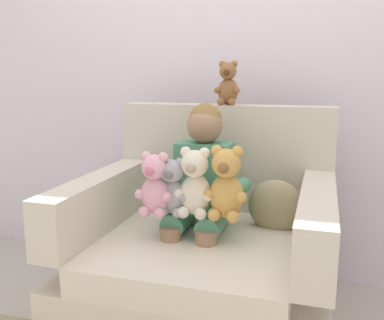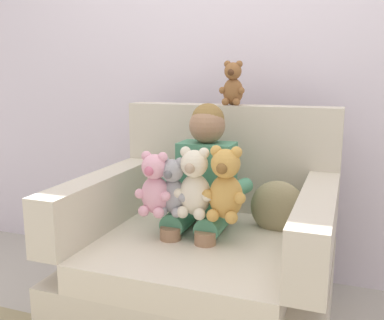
% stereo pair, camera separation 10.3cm
% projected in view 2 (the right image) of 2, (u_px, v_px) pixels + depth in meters
% --- Properties ---
extents(back_wall, '(6.00, 0.10, 2.60)m').
position_uv_depth(back_wall, '(246.00, 54.00, 2.49)').
color(back_wall, silver).
rests_on(back_wall, ground).
extents(armchair, '(1.12, 1.00, 1.03)m').
position_uv_depth(armchair, '(207.00, 261.00, 2.03)').
color(armchair, beige).
rests_on(armchair, ground).
extents(seated_child, '(0.45, 0.39, 0.82)m').
position_uv_depth(seated_child, '(202.00, 184.00, 2.01)').
color(seated_child, '#4C9370').
rests_on(seated_child, armchair).
extents(plush_honey, '(0.19, 0.15, 0.32)m').
position_uv_depth(plush_honey, '(225.00, 186.00, 1.81)').
color(plush_honey, gold).
rests_on(plush_honey, armchair).
extents(plush_pink, '(0.17, 0.14, 0.28)m').
position_uv_depth(plush_pink, '(155.00, 185.00, 1.88)').
color(plush_pink, '#EAA8BC').
rests_on(plush_pink, armchair).
extents(plush_grey, '(0.15, 0.12, 0.26)m').
position_uv_depth(plush_grey, '(173.00, 188.00, 1.88)').
color(plush_grey, '#9E9EA3').
rests_on(plush_grey, armchair).
extents(plush_cream, '(0.18, 0.15, 0.30)m').
position_uv_depth(plush_cream, '(194.00, 184.00, 1.85)').
color(plush_cream, silver).
rests_on(plush_cream, armchair).
extents(plush_brown_on_backrest, '(0.13, 0.11, 0.23)m').
position_uv_depth(plush_brown_on_backrest, '(233.00, 85.00, 2.22)').
color(plush_brown_on_backrest, brown).
rests_on(plush_brown_on_backrest, armchair).
extents(throw_pillow, '(0.27, 0.14, 0.26)m').
position_uv_depth(throw_pillow, '(278.00, 208.00, 2.01)').
color(throw_pillow, '#998C66').
rests_on(throw_pillow, armchair).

